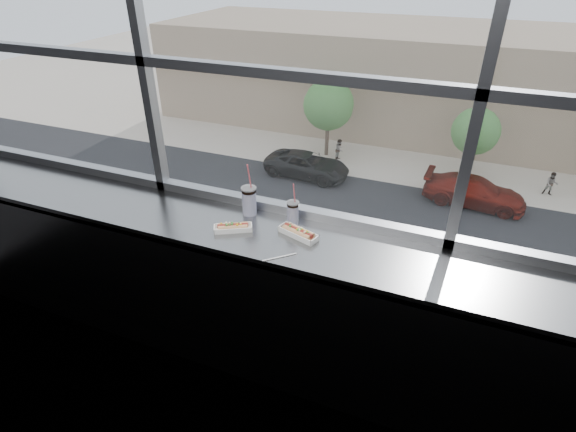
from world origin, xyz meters
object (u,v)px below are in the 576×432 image
at_px(car_far_a, 307,161).
at_px(wrapper, 228,225).
at_px(hotdog_tray_left, 233,227).
at_px(car_near_b, 251,218).
at_px(soda_cup_right, 293,212).
at_px(loose_straw, 280,257).
at_px(soda_cup_left, 249,199).
at_px(tree_center, 476,131).
at_px(pedestrian_a, 340,148).
at_px(tree_left, 329,105).
at_px(car_near_a, 155,198).
at_px(pedestrian_c, 552,182).
at_px(hotdog_tray_right, 298,232).
at_px(car_far_b, 475,187).
at_px(car_near_c, 380,246).

bearing_deg(car_far_a, wrapper, -158.70).
height_order(hotdog_tray_left, car_near_b, hotdog_tray_left).
relative_size(soda_cup_right, loose_straw, 1.44).
xyz_separation_m(soda_cup_left, car_near_b, (-8.30, 16.11, -11.10)).
distance_m(hotdog_tray_left, tree_center, 29.77).
bearing_deg(pedestrian_a, car_far_a, 159.45).
xyz_separation_m(soda_cup_right, car_near_b, (-8.61, 16.12, -11.08)).
bearing_deg(hotdog_tray_left, tree_left, 76.84).
bearing_deg(car_near_a, loose_straw, -142.39).
xyz_separation_m(pedestrian_c, tree_left, (-15.05, 0.90, 2.89)).
bearing_deg(hotdog_tray_right, car_far_b, 102.95).
distance_m(car_near_b, car_far_a, 8.01).
xyz_separation_m(soda_cup_left, tree_left, (-7.83, 28.11, -8.35)).
relative_size(hotdog_tray_left, soda_cup_left, 0.66).
xyz_separation_m(hotdog_tray_left, loose_straw, (0.38, -0.15, -0.02)).
xyz_separation_m(car_near_a, car_near_c, (13.17, 0.00, -0.00)).
distance_m(car_near_a, car_far_a, 10.33).
height_order(car_near_b, tree_center, tree_center).
distance_m(soda_cup_right, tree_left, 30.43).
xyz_separation_m(loose_straw, tree_left, (-8.20, 28.49, -8.25)).
height_order(car_near_b, tree_left, tree_left).
bearing_deg(pedestrian_a, loose_straw, -165.84).
xyz_separation_m(car_near_c, tree_center, (3.53, 12.00, 2.21)).
distance_m(hotdog_tray_right, tree_center, 29.65).
distance_m(pedestrian_c, tree_center, 5.59).
xyz_separation_m(soda_cup_right, car_near_c, (-1.63, 16.12, -11.13)).
relative_size(car_near_b, car_near_a, 1.05).
xyz_separation_m(hotdog_tray_right, tree_center, (1.81, 28.24, -8.86)).
xyz_separation_m(loose_straw, car_near_c, (-1.70, 16.49, -11.05)).
height_order(soda_cup_left, car_near_a, soda_cup_left).
bearing_deg(hotdog_tray_right, car_far_a, 127.51).
distance_m(soda_cup_right, car_far_a, 27.79).
height_order(soda_cup_right, pedestrian_a, soda_cup_right).
height_order(hotdog_tray_right, car_near_c, hotdog_tray_right).
height_order(soda_cup_left, loose_straw, soda_cup_left).
bearing_deg(pedestrian_c, tree_center, 169.85).
bearing_deg(loose_straw, car_near_c, 53.62).
relative_size(hotdog_tray_left, pedestrian_a, 0.13).
xyz_separation_m(car_near_a, tree_left, (6.66, 12.00, 2.80)).
xyz_separation_m(soda_cup_left, pedestrian_c, (7.22, 27.21, -11.24)).
distance_m(loose_straw, pedestrian_c, 30.53).
xyz_separation_m(soda_cup_right, tree_left, (-8.14, 28.12, -8.33)).
bearing_deg(pedestrian_a, tree_center, -86.38).
height_order(car_near_a, pedestrian_c, car_near_a).
relative_size(soda_cup_left, car_near_c, 0.06).
bearing_deg(pedestrian_c, car_near_b, -144.42).
xyz_separation_m(wrapper, tree_left, (-7.78, 28.30, -8.25)).
bearing_deg(soda_cup_left, hotdog_tray_right, -18.54).
relative_size(car_far_b, tree_center, 1.43).
height_order(wrapper, car_near_a, wrapper).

